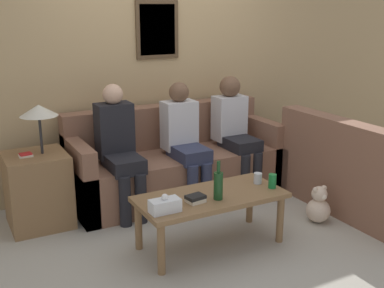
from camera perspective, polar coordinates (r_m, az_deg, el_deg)
The scene contains 15 objects.
ground_plane at distance 4.80m, azimuth 0.66°, elevation -7.79°, with size 16.00×16.00×0.00m, color #ADA899.
wall_back at distance 5.26m, azimuth -4.24°, elevation 9.05°, with size 9.00×0.08×2.60m.
couch_main at distance 5.09m, azimuth -1.99°, elevation -2.42°, with size 2.22×0.82×0.92m.
couch_side at distance 4.96m, azimuth 19.66°, elevation -3.84°, with size 0.82×1.68×0.92m.
coffee_table at distance 3.98m, azimuth 2.22°, elevation -6.83°, with size 1.22×0.57×0.45m.
side_table_with_lamp at distance 4.57m, azimuth -17.78°, elevation -4.73°, with size 0.54×0.54×1.11m.
wine_bottle at distance 3.83m, azimuth 3.13°, elevation -4.86°, with size 0.07×0.07×0.32m.
drinking_glass at distance 4.22m, azimuth 7.81°, elevation -4.04°, with size 0.07×0.07×0.09m.
book_stack at distance 3.80m, azimuth 0.41°, elevation -6.50°, with size 0.16×0.13×0.06m.
soda_can at distance 4.13m, azimuth 9.50°, elevation -4.36°, with size 0.07×0.07×0.12m.
tissue_box at distance 3.62m, azimuth -3.23°, elevation -7.27°, with size 0.23×0.12×0.14m.
person_left at distance 4.58m, azimuth -8.63°, elevation -0.13°, with size 0.34×0.60×1.24m.
person_middle at distance 4.83m, azimuth -0.88°, elevation 0.76°, with size 0.34×0.60×1.21m.
person_right at distance 5.18m, azimuth 5.12°, elevation 1.93°, with size 0.34×0.61×1.22m.
teddy_bear at distance 4.64m, azimuth 14.76°, elevation -7.17°, with size 0.22×0.22×0.35m.
Camera 1 is at (-2.12, -3.84, 1.93)m, focal length 45.00 mm.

